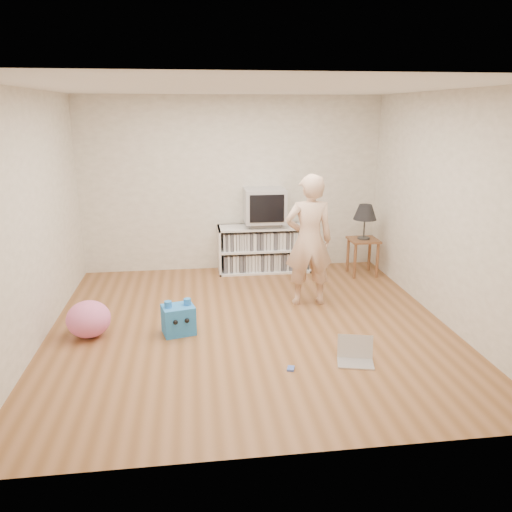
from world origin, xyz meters
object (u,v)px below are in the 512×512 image
Objects in this scene: person at (309,241)px; side_table at (363,248)px; dvd_deck at (264,224)px; plush_blue at (179,319)px; laptop at (355,355)px; media_unit at (264,248)px; crt_tv at (264,205)px; table_lamp at (365,213)px; plush_pink at (89,319)px.

side_table is at bearing -135.18° from person.
dvd_deck is at bearing 165.52° from side_table.
side_table is 1.40× the size of plush_blue.
dvd_deck is 1.51m from side_table.
media_unit is at bearing 113.15° from laptop.
media_unit is at bearing 90.00° from crt_tv.
crt_tv reaches higher than table_lamp.
person is 2.73m from plush_pink.
media_unit reaches higher than side_table.
laptop is at bearing -80.97° from media_unit.
crt_tv is 1.60m from side_table.
dvd_deck is 0.75× the size of crt_tv.
media_unit is 3.11× the size of dvd_deck.
plush_pink is at bearing -137.33° from crt_tv.
laptop is (0.48, -2.99, -0.28)m from media_unit.
side_table is at bearing 83.97° from laptop.
dvd_deck is 2.52m from plush_blue.
plush_blue is 0.84× the size of plush_pink.
side_table is 0.53m from table_lamp.
laptop is at bearing -80.92° from dvd_deck.
dvd_deck is 0.87× the size of table_lamp.
media_unit is 1.49m from side_table.
side_table is (1.43, -0.37, -0.32)m from dvd_deck.
plush_pink is (-2.58, -0.65, -0.63)m from person.
table_lamp reaches higher than plush_blue.
side_table is at bearing 18.99° from plush_blue.
plush_blue is at bearing -147.15° from side_table.
table_lamp is 4.10m from plush_pink.
dvd_deck is 0.29m from crt_tv.
person is 3.51× the size of plush_pink.
crt_tv is at bearing -90.00° from media_unit.
plush_blue is (-2.69, -1.74, -0.25)m from side_table.
plush_blue is at bearing 24.20° from person.
plush_blue reaches higher than laptop.
dvd_deck is at bearing 42.72° from plush_pink.
laptop is (0.48, -2.98, -0.67)m from dvd_deck.
plush_pink is at bearing 14.89° from person.
person is (0.35, -1.41, -0.19)m from crt_tv.
side_table is at bearing -14.48° from dvd_deck.
table_lamp is 3.30m from plush_blue.
dvd_deck is at bearing 165.52° from table_lamp.
plush_pink is (-2.23, -2.06, -0.53)m from dvd_deck.
dvd_deck is (0.00, -0.02, 0.39)m from media_unit.
plush_blue is at bearing -3.02° from plush_pink.
side_table is 1.36× the size of laptop.
crt_tv is 1.48m from table_lamp.
crt_tv is at bearing 45.23° from plush_blue.
media_unit is 3.05m from plush_pink.
person is at bearing 108.61° from laptop.
plush_pink is at bearing 163.13° from plush_blue.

